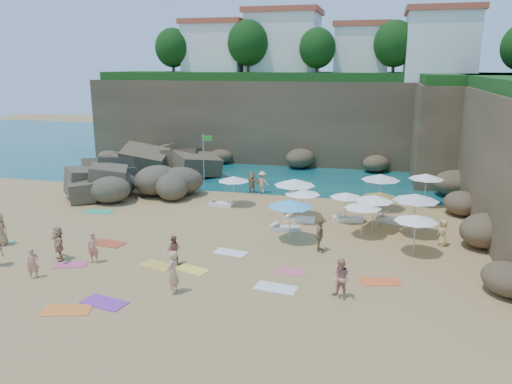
% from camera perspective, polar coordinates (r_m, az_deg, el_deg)
% --- Properties ---
extents(ground, '(120.00, 120.00, 0.00)m').
position_cam_1_polar(ground, '(28.84, -5.31, -5.06)').
color(ground, tan).
rests_on(ground, ground).
extents(seawater, '(120.00, 120.00, 0.00)m').
position_cam_1_polar(seawater, '(57.18, 4.56, 4.74)').
color(seawater, '#0C4751').
rests_on(seawater, ground).
extents(cliff_back, '(44.00, 8.00, 8.00)m').
position_cam_1_polar(cliff_back, '(51.43, 5.94, 8.12)').
color(cliff_back, brown).
rests_on(cliff_back, ground).
extents(cliff_corner, '(10.00, 12.00, 8.00)m').
position_cam_1_polar(cliff_corner, '(46.66, 23.69, 6.34)').
color(cliff_corner, brown).
rests_on(cliff_corner, ground).
extents(rock_promontory, '(12.00, 7.00, 2.00)m').
position_cam_1_polar(rock_promontory, '(47.21, -11.63, 2.41)').
color(rock_promontory, brown).
rests_on(rock_promontory, ground).
extents(clifftop_buildings, '(28.48, 9.48, 7.00)m').
position_cam_1_polar(clifftop_buildings, '(51.82, 7.38, 16.14)').
color(clifftop_buildings, white).
rests_on(clifftop_buildings, cliff_back).
extents(clifftop_trees, '(35.60, 23.82, 4.40)m').
position_cam_1_polar(clifftop_trees, '(45.39, 8.79, 16.38)').
color(clifftop_trees, '#11380F').
rests_on(clifftop_trees, ground).
extents(marina_masts, '(3.10, 0.10, 6.00)m').
position_cam_1_polar(marina_masts, '(61.59, -10.86, 8.04)').
color(marina_masts, white).
rests_on(marina_masts, ground).
extents(rock_outcrop, '(7.50, 5.96, 2.78)m').
position_cam_1_polar(rock_outcrop, '(38.01, -13.64, -0.60)').
color(rock_outcrop, brown).
rests_on(rock_outcrop, ground).
extents(flag_pole, '(0.78, 0.25, 4.05)m').
position_cam_1_polar(flag_pole, '(41.27, -5.86, 4.58)').
color(flag_pole, silver).
rests_on(flag_pole, ground).
extents(parasol_0, '(2.64, 2.64, 2.50)m').
position_cam_1_polar(parasol_0, '(31.82, 4.44, 1.12)').
color(parasol_0, silver).
rests_on(parasol_0, ground).
extents(parasol_1, '(2.23, 2.23, 2.11)m').
position_cam_1_polar(parasol_1, '(30.93, 5.31, 0.05)').
color(parasol_1, silver).
rests_on(parasol_1, ground).
extents(parasol_2, '(2.60, 2.60, 2.45)m').
position_cam_1_polar(parasol_2, '(34.36, 14.07, 1.66)').
color(parasol_2, silver).
rests_on(parasol_2, ground).
extents(parasol_3, '(2.38, 2.38, 2.25)m').
position_cam_1_polar(parasol_3, '(36.37, 18.89, 1.71)').
color(parasol_3, silver).
rests_on(parasol_3, ground).
extents(parasol_4, '(2.00, 2.00, 1.90)m').
position_cam_1_polar(parasol_4, '(31.30, 10.24, -0.33)').
color(parasol_4, silver).
rests_on(parasol_4, ground).
extents(parasol_5, '(2.20, 2.20, 2.08)m').
position_cam_1_polar(parasol_5, '(34.43, -2.58, 1.53)').
color(parasol_5, silver).
rests_on(parasol_5, ground).
extents(parasol_6, '(2.28, 2.28, 2.15)m').
position_cam_1_polar(parasol_6, '(30.76, 13.94, -0.34)').
color(parasol_6, silver).
rests_on(parasol_6, ground).
extents(parasol_7, '(2.12, 2.12, 2.00)m').
position_cam_1_polar(parasol_7, '(28.80, 12.12, -1.51)').
color(parasol_7, silver).
rests_on(parasol_7, ground).
extents(parasol_8, '(2.61, 2.61, 2.47)m').
position_cam_1_polar(parasol_8, '(29.65, 17.80, -0.58)').
color(parasol_8, silver).
rests_on(parasol_8, ground).
extents(parasol_9, '(2.31, 2.31, 2.18)m').
position_cam_1_polar(parasol_9, '(29.87, 13.36, -0.68)').
color(parasol_9, silver).
rests_on(parasol_9, ground).
extents(parasol_10, '(2.50, 2.50, 2.37)m').
position_cam_1_polar(parasol_10, '(27.44, 3.94, -1.29)').
color(parasol_10, silver).
rests_on(parasol_10, ground).
extents(parasol_11, '(2.24, 2.24, 2.11)m').
position_cam_1_polar(parasol_11, '(26.81, 17.82, -2.86)').
color(parasol_11, silver).
rests_on(parasol_11, ground).
extents(lounger_0, '(1.75, 0.72, 0.27)m').
position_cam_1_polar(lounger_0, '(34.79, -4.05, -1.38)').
color(lounger_0, white).
rests_on(lounger_0, ground).
extents(lounger_1, '(2.01, 1.34, 0.30)m').
position_cam_1_polar(lounger_1, '(32.19, 15.26, -3.15)').
color(lounger_1, silver).
rests_on(lounger_1, ground).
extents(lounger_2, '(1.68, 0.66, 0.26)m').
position_cam_1_polar(lounger_2, '(32.28, 17.42, -3.30)').
color(lounger_2, white).
rests_on(lounger_2, ground).
extents(lounger_3, '(1.93, 0.93, 0.29)m').
position_cam_1_polar(lounger_3, '(31.84, 10.48, -3.08)').
color(lounger_3, white).
rests_on(lounger_3, ground).
extents(lounger_4, '(1.93, 0.72, 0.30)m').
position_cam_1_polar(lounger_4, '(31.40, 5.01, -3.13)').
color(lounger_4, white).
rests_on(lounger_4, ground).
extents(lounger_5, '(1.82, 0.85, 0.27)m').
position_cam_1_polar(lounger_5, '(29.67, 3.29, -4.18)').
color(lounger_5, silver).
rests_on(lounger_5, ground).
extents(towel_1, '(1.76, 1.32, 0.03)m').
position_cam_1_polar(towel_1, '(26.41, -20.45, -7.79)').
color(towel_1, '#CF506F').
rests_on(towel_1, ground).
extents(towel_2, '(2.09, 1.43, 0.03)m').
position_cam_1_polar(towel_2, '(21.90, -20.82, -12.52)').
color(towel_2, orange).
rests_on(towel_2, ground).
extents(towel_3, '(1.70, 1.25, 0.03)m').
position_cam_1_polar(towel_3, '(31.42, -27.10, -4.96)').
color(towel_3, '#38C47F').
rests_on(towel_3, ground).
extents(towel_4, '(1.93, 1.38, 0.03)m').
position_cam_1_polar(towel_4, '(25.15, -11.17, -8.24)').
color(towel_4, gold).
rests_on(towel_4, ground).
extents(towel_5, '(1.85, 1.14, 0.03)m').
position_cam_1_polar(towel_5, '(26.33, -2.94, -6.92)').
color(towel_5, white).
rests_on(towel_5, ground).
extents(towel_6, '(2.05, 1.30, 0.03)m').
position_cam_1_polar(towel_6, '(22.04, -16.94, -12.00)').
color(towel_6, purple).
rests_on(towel_6, ground).
extents(towel_7, '(2.03, 1.22, 0.03)m').
position_cam_1_polar(towel_7, '(28.77, -16.64, -5.64)').
color(towel_7, '#C13E22').
rests_on(towel_7, ground).
extents(towel_9, '(1.56, 0.97, 0.03)m').
position_cam_1_polar(towel_9, '(24.10, 3.97, -9.02)').
color(towel_9, '#EB5B75').
rests_on(towel_9, ground).
extents(towel_10, '(1.97, 1.35, 0.03)m').
position_cam_1_polar(towel_10, '(23.64, 14.00, -9.92)').
color(towel_10, orange).
rests_on(towel_10, ground).
extents(towel_11, '(1.97, 1.11, 0.03)m').
position_cam_1_polar(towel_11, '(35.00, -17.53, -2.14)').
color(towel_11, '#30AB72').
rests_on(towel_11, ground).
extents(towel_12, '(1.75, 1.25, 0.03)m').
position_cam_1_polar(towel_12, '(24.41, -7.33, -8.79)').
color(towel_12, '#FCF042').
rests_on(towel_12, ground).
extents(towel_13, '(1.95, 1.15, 0.03)m').
position_cam_1_polar(towel_13, '(22.40, 2.28, -10.89)').
color(towel_13, white).
rests_on(towel_13, ground).
extents(person_stand_0, '(0.63, 0.61, 1.45)m').
position_cam_1_polar(person_stand_0, '(25.26, -24.15, -7.45)').
color(person_stand_0, tan).
rests_on(person_stand_0, ground).
extents(person_stand_1, '(0.79, 0.65, 1.49)m').
position_cam_1_polar(person_stand_1, '(24.95, -9.41, -6.54)').
color(person_stand_1, '#A15E50').
rests_on(person_stand_1, ground).
extents(person_stand_2, '(1.17, 0.70, 1.69)m').
position_cam_1_polar(person_stand_2, '(38.02, 0.73, 1.13)').
color(person_stand_2, '#DDB57E').
rests_on(person_stand_2, ground).
extents(person_stand_3, '(0.45, 1.05, 1.79)m').
position_cam_1_polar(person_stand_3, '(26.38, 7.28, -4.94)').
color(person_stand_3, '#9C7A4E').
rests_on(person_stand_3, ground).
extents(person_stand_4, '(0.67, 0.80, 1.45)m').
position_cam_1_polar(person_stand_4, '(28.91, 20.58, -4.39)').
color(person_stand_4, tan).
rests_on(person_stand_4, ground).
extents(person_stand_5, '(1.59, 0.76, 1.65)m').
position_cam_1_polar(person_stand_5, '(38.09, -0.49, 1.13)').
color(person_stand_5, '#A27951').
rests_on(person_stand_5, ground).
extents(person_stand_6, '(0.48, 0.71, 1.92)m').
position_cam_1_polar(person_stand_6, '(21.85, -9.49, -9.05)').
color(person_stand_6, '#E0AA7F').
rests_on(person_stand_6, ground).
extents(person_lie_2, '(1.06, 1.87, 0.47)m').
position_cam_1_polar(person_lie_2, '(30.59, -27.07, -5.02)').
color(person_lie_2, '#A67C53').
rests_on(person_lie_2, ground).
extents(person_lie_3, '(2.35, 2.34, 0.46)m').
position_cam_1_polar(person_lie_3, '(27.16, -21.53, -6.79)').
color(person_lie_3, tan).
rests_on(person_lie_3, ground).
extents(person_lie_4, '(0.72, 1.59, 0.37)m').
position_cam_1_polar(person_lie_4, '(26.24, -17.99, -7.32)').
color(person_lie_4, '#BC765E').
rests_on(person_lie_4, ground).
extents(person_lie_5, '(1.56, 1.90, 0.65)m').
position_cam_1_polar(person_lie_5, '(21.66, 9.64, -11.12)').
color(person_lie_5, tan).
rests_on(person_lie_5, ground).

